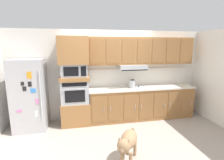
{
  "coord_description": "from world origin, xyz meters",
  "views": [
    {
      "loc": [
        -0.89,
        -3.74,
        2.05
      ],
      "look_at": [
        -0.08,
        0.26,
        1.26
      ],
      "focal_mm": 27.58,
      "sensor_mm": 36.0,
      "label": 1
    }
  ],
  "objects_px": {
    "microwave": "(74,70)",
    "electric_kettle": "(132,84)",
    "dog": "(128,141)",
    "screwdriver": "(139,86)",
    "built_in_oven": "(75,91)",
    "refrigerator": "(30,95)"
  },
  "relations": [
    {
      "from": "built_in_oven",
      "to": "screwdriver",
      "type": "xyz_separation_m",
      "value": [
        1.78,
        0.03,
        0.03
      ]
    },
    {
      "from": "screwdriver",
      "to": "microwave",
      "type": "bearing_deg",
      "value": -178.98
    },
    {
      "from": "dog",
      "to": "electric_kettle",
      "type": "bearing_deg",
      "value": -169.1
    },
    {
      "from": "refrigerator",
      "to": "built_in_oven",
      "type": "xyz_separation_m",
      "value": [
        1.1,
        0.07,
        0.02
      ]
    },
    {
      "from": "microwave",
      "to": "electric_kettle",
      "type": "height_order",
      "value": "microwave"
    },
    {
      "from": "microwave",
      "to": "built_in_oven",
      "type": "bearing_deg",
      "value": 179.23
    },
    {
      "from": "microwave",
      "to": "dog",
      "type": "bearing_deg",
      "value": -64.08
    },
    {
      "from": "built_in_oven",
      "to": "electric_kettle",
      "type": "xyz_separation_m",
      "value": [
        1.55,
        -0.05,
        0.13
      ]
    },
    {
      "from": "built_in_oven",
      "to": "dog",
      "type": "relative_size",
      "value": 0.83
    },
    {
      "from": "screwdriver",
      "to": "electric_kettle",
      "type": "height_order",
      "value": "electric_kettle"
    },
    {
      "from": "built_in_oven",
      "to": "microwave",
      "type": "distance_m",
      "value": 0.56
    },
    {
      "from": "refrigerator",
      "to": "electric_kettle",
      "type": "bearing_deg",
      "value": 0.44
    },
    {
      "from": "microwave",
      "to": "dog",
      "type": "distance_m",
      "value": 2.31
    },
    {
      "from": "built_in_oven",
      "to": "refrigerator",
      "type": "bearing_deg",
      "value": -176.47
    },
    {
      "from": "built_in_oven",
      "to": "electric_kettle",
      "type": "bearing_deg",
      "value": -1.75
    },
    {
      "from": "microwave",
      "to": "electric_kettle",
      "type": "distance_m",
      "value": 1.61
    },
    {
      "from": "screwdriver",
      "to": "dog",
      "type": "xyz_separation_m",
      "value": [
        -0.88,
        -1.89,
        -0.51
      ]
    },
    {
      "from": "built_in_oven",
      "to": "electric_kettle",
      "type": "distance_m",
      "value": 1.56
    },
    {
      "from": "refrigerator",
      "to": "screwdriver",
      "type": "xyz_separation_m",
      "value": [
        2.88,
        0.1,
        0.05
      ]
    },
    {
      "from": "refrigerator",
      "to": "microwave",
      "type": "xyz_separation_m",
      "value": [
        1.1,
        0.07,
        0.58
      ]
    },
    {
      "from": "refrigerator",
      "to": "dog",
      "type": "distance_m",
      "value": 2.72
    },
    {
      "from": "microwave",
      "to": "dog",
      "type": "height_order",
      "value": "microwave"
    }
  ]
}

